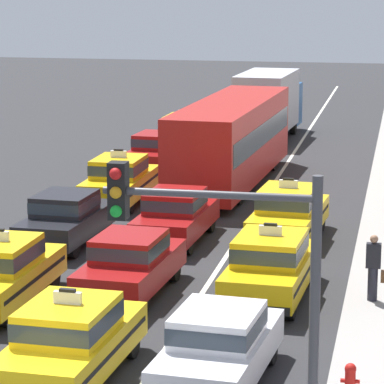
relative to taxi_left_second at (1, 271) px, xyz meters
name	(u,v)px	position (x,y,z in m)	size (l,w,h in m)	color
lane_stripe_left_center	(170,201)	(1.41, 12.50, -0.87)	(0.14, 80.00, 0.01)	silver
lane_stripe_center_right	(260,205)	(4.61, 12.50, -0.87)	(0.14, 80.00, 0.01)	silver
taxi_left_second	(1,271)	(0.00, 0.00, 0.00)	(1.88, 4.58, 1.96)	black
sedan_left_third	(66,217)	(-0.29, 5.96, -0.03)	(1.98, 4.38, 1.58)	black
taxi_left_fourth	(120,179)	(-0.25, 11.84, 0.00)	(1.84, 4.57, 1.96)	black
sedan_left_fifth	(157,151)	(-0.38, 18.11, -0.03)	(2.07, 4.42, 1.58)	black
taxi_left_sixth	(185,132)	(-0.29, 23.14, 0.00)	(1.92, 4.60, 1.96)	black
taxi_center_nearest	(71,340)	(3.19, -4.38, 0.00)	(2.01, 4.64, 1.96)	black
sedan_center_second	(130,262)	(2.86, 1.48, -0.03)	(1.99, 4.39, 1.58)	black
sedan_center_third	(176,214)	(2.83, 6.97, -0.03)	(1.94, 4.37, 1.58)	black
bus_center_fourth	(231,138)	(3.03, 15.88, 0.94)	(3.08, 11.31, 3.22)	black
box_truck_center_fifth	(269,102)	(2.94, 27.78, 0.90)	(2.61, 7.08, 3.27)	black
sedan_right_nearest	(219,345)	(6.10, -4.01, -0.03)	(2.08, 4.42, 1.58)	black
taxi_right_second	(271,265)	(6.36, 1.85, 0.00)	(2.03, 4.64, 1.96)	black
taxi_right_third	(288,213)	(6.14, 7.73, 0.00)	(2.11, 4.67, 1.96)	black
pedestrian_trailing	(374,268)	(8.89, 1.76, 0.09)	(0.47, 0.24, 1.64)	#23232D
fire_hydrant	(350,380)	(8.69, -4.58, -0.33)	(0.36, 0.22, 0.73)	red
traffic_light_pole	(241,299)	(7.50, -10.31, 2.94)	(2.87, 0.33, 5.58)	#47474C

